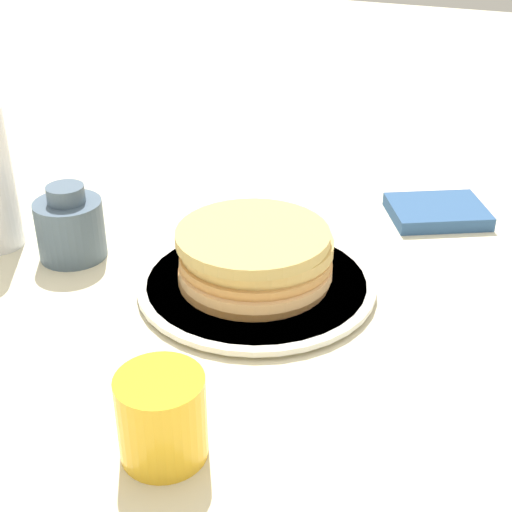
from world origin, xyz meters
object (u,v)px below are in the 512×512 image
Objects in this scene: plate at (256,284)px; juice_glass at (162,417)px; pancake_stack at (255,256)px; cream_jug at (70,227)px.

juice_glass is at bearing -82.61° from plate.
plate is 3.54× the size of juice_glass.
pancake_stack is 0.26m from cream_jug.
plate is 0.04m from pancake_stack.
cream_jug is (-0.26, -0.02, -0.00)m from pancake_stack.
cream_jug reaches higher than plate.
plate is at bearing -28.31° from pancake_stack.
plate is at bearing 4.67° from cream_jug.
cream_jug is (-0.30, 0.27, 0.00)m from juice_glass.
plate is 0.29m from juice_glass.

